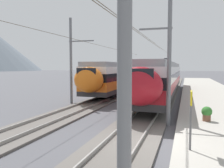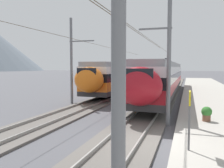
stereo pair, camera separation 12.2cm
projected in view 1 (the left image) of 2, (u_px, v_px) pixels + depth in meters
The scene contains 10 objects.
ground_plane at pixel (145, 145), 10.03m from camera, with size 400.00×400.00×0.00m, color #4C4C51.
track_near at pixel (125, 142), 10.30m from camera, with size 120.00×3.00×0.28m.
track_far at pixel (21, 131), 11.97m from camera, with size 120.00×3.00×0.28m.
train_near_platform at pixel (163, 77), 26.85m from camera, with size 30.07×2.92×4.27m.
train_far_track at pixel (123, 76), 30.99m from camera, with size 24.47×2.92×4.27m.
catenary_mast_west at pixel (118, 34), 3.69m from camera, with size 39.61×1.88×7.52m.
catenary_mast_mid at pixel (167, 59), 13.22m from camera, with size 39.61×1.88×7.40m.
catenary_mast_far_side at pixel (72, 59), 21.34m from camera, with size 39.61×2.41×7.83m.
platform_sign at pixel (191, 107), 8.55m from camera, with size 0.70×0.08×2.21m.
potted_plant_platform_edge at pixel (207, 113), 13.30m from camera, with size 0.59×0.59×0.84m.
Camera 1 is at (-9.79, -1.62, 3.37)m, focal length 37.40 mm.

